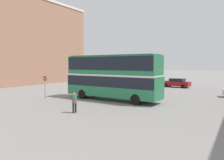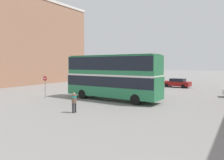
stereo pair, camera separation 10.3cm
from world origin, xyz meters
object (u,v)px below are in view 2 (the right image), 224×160
at_px(parked_car_side_street, 177,83).
at_px(no_entry_sign, 45,84).
at_px(parked_car_kerb_near, 95,81).
at_px(double_decker_bus, 112,74).
at_px(pedestrian_foreground, 74,100).

height_order(parked_car_side_street, no_entry_sign, no_entry_sign).
bearing_deg(parked_car_kerb_near, double_decker_bus, -55.56).
relative_size(parked_car_kerb_near, no_entry_sign, 1.82).
bearing_deg(double_decker_bus, no_entry_sign, -153.32).
bearing_deg(parked_car_kerb_near, no_entry_sign, -83.69).
distance_m(parked_car_kerb_near, no_entry_sign, 15.65).
distance_m(parked_car_kerb_near, parked_car_side_street, 14.41).
bearing_deg(parked_car_side_street, parked_car_kerb_near, 26.33).
bearing_deg(double_decker_bus, parked_car_kerb_near, 135.06).
relative_size(parked_car_side_street, no_entry_sign, 1.81).
height_order(parked_car_kerb_near, parked_car_side_street, parked_car_kerb_near).
bearing_deg(parked_car_kerb_near, parked_car_side_street, 12.86).
bearing_deg(parked_car_side_street, double_decker_bus, 87.10).
height_order(pedestrian_foreground, parked_car_side_street, pedestrian_foreground).
distance_m(double_decker_bus, no_entry_sign, 7.84).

